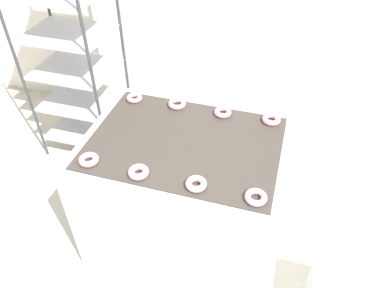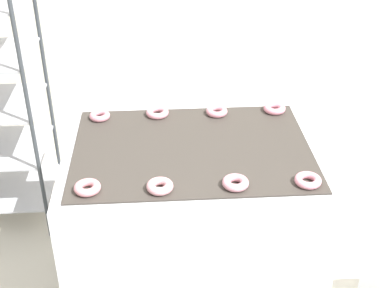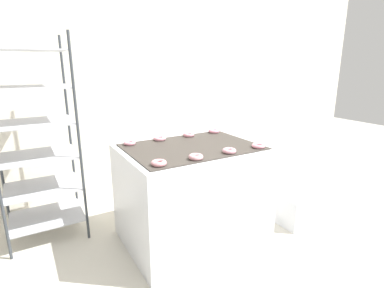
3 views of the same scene
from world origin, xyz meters
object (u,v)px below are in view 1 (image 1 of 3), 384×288
at_px(baking_rack_cart, 72,52).
at_px(donut_far_midright, 223,112).
at_px(donut_near_midleft, 138,172).
at_px(donut_far_midleft, 177,104).
at_px(donut_near_midright, 196,184).
at_px(donut_near_right, 256,197).
at_px(donut_far_left, 134,98).
at_px(donut_near_left, 89,160).
at_px(donut_far_right, 271,119).
at_px(fryer_machine, 186,193).

xyz_separation_m(baking_rack_cart, donut_far_midright, (1.34, -0.42, -0.03)).
distance_m(donut_near_midleft, donut_far_midleft, 0.67).
bearing_deg(donut_near_midleft, baking_rack_cart, 133.44).
height_order(donut_near_midleft, donut_near_midright, donut_near_midleft).
xyz_separation_m(donut_near_right, donut_far_midright, (-0.32, 0.66, 0.00)).
bearing_deg(donut_far_left, donut_near_midleft, -65.15).
distance_m(donut_near_midright, donut_far_left, 0.90).
relative_size(donut_near_left, donut_far_right, 0.97).
relative_size(donut_far_left, donut_far_midright, 0.95).
bearing_deg(donut_near_midleft, donut_near_right, 0.28).
xyz_separation_m(fryer_machine, donut_far_midleft, (-0.16, 0.34, 0.47)).
xyz_separation_m(donut_near_midleft, donut_near_midright, (0.32, 0.00, -0.00)).
relative_size(donut_near_midright, donut_far_right, 0.97).
height_order(donut_near_right, donut_far_right, donut_far_right).
bearing_deg(donut_near_midleft, donut_near_midright, 0.86).
bearing_deg(donut_far_right, donut_far_midleft, -179.64).
bearing_deg(donut_near_left, donut_near_midright, -0.63).
relative_size(donut_near_midleft, donut_far_midright, 1.01).
distance_m(fryer_machine, donut_near_midright, 0.60).
bearing_deg(donut_near_midright, donut_far_midleft, 115.92).
distance_m(baking_rack_cart, donut_far_right, 1.70).
distance_m(fryer_machine, baking_rack_cart, 1.49).
bearing_deg(donut_near_right, donut_far_right, 90.82).
bearing_deg(donut_near_right, fryer_machine, 145.38).
bearing_deg(donut_far_midright, donut_far_left, -179.30).
relative_size(donut_near_midleft, donut_far_left, 1.07).
bearing_deg(baking_rack_cart, donut_near_left, -56.03).
xyz_separation_m(fryer_machine, donut_far_right, (0.47, 0.34, 0.47)).
distance_m(donut_near_right, donut_far_midleft, 0.92).
distance_m(donut_near_midleft, donut_far_left, 0.72).
height_order(fryer_machine, donut_near_right, donut_near_right).
bearing_deg(baking_rack_cart, donut_near_midright, -38.69).
bearing_deg(donut_near_right, donut_far_left, 145.17).
height_order(fryer_machine, donut_near_left, donut_near_left).
bearing_deg(donut_far_left, donut_far_midright, 0.70).
height_order(baking_rack_cart, donut_near_midright, baking_rack_cart).
relative_size(fryer_machine, donut_far_left, 11.39).
distance_m(donut_near_left, donut_near_midleft, 0.30).
height_order(fryer_machine, donut_far_right, donut_far_right).
xyz_separation_m(baking_rack_cart, donut_near_midright, (1.34, -1.08, -0.03)).
height_order(donut_far_left, donut_far_midleft, donut_far_midleft).
height_order(donut_near_midleft, donut_far_right, donut_near_midleft).
xyz_separation_m(fryer_machine, donut_near_midleft, (-0.16, -0.33, 0.47)).
height_order(donut_near_midright, donut_far_midright, donut_near_midright).
distance_m(fryer_machine, donut_far_midright, 0.60).
height_order(fryer_machine, donut_near_midleft, donut_near_midleft).
bearing_deg(donut_near_midright, donut_far_left, 133.83).
relative_size(fryer_machine, donut_near_left, 10.75).
relative_size(baking_rack_cart, donut_far_right, 15.96).
height_order(baking_rack_cart, donut_far_right, baking_rack_cart).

